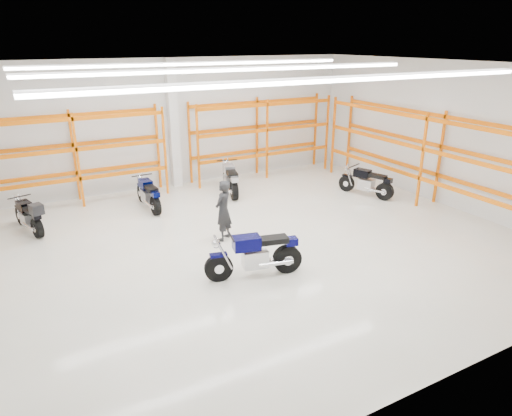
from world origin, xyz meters
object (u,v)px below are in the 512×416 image
motorcycle_back_b (149,195)px  structural_column (173,124)px  motorcycle_back_a (30,216)px  standing_man (223,211)px  motorcycle_main (258,255)px  motorcycle_back_c (230,180)px  motorcycle_back_d (368,183)px

motorcycle_back_b → structural_column: size_ratio=0.45×
motorcycle_back_a → structural_column: size_ratio=0.43×
structural_column → standing_man: bearing=-95.5°
standing_man → structural_column: (0.50, 5.24, 1.42)m
motorcycle_main → motorcycle_back_c: size_ratio=1.04×
motorcycle_main → motorcycle_back_d: (6.01, 3.15, -0.05)m
motorcycle_back_a → motorcycle_back_d: motorcycle_back_a is taller
motorcycle_back_d → structural_column: (-5.34, 4.30, 1.78)m
motorcycle_back_b → standing_man: (1.09, -3.28, 0.36)m
motorcycle_back_a → motorcycle_back_d: size_ratio=0.99×
motorcycle_back_b → structural_column: structural_column is taller
motorcycle_back_d → standing_man: standing_man is taller
motorcycle_back_a → motorcycle_back_c: size_ratio=0.90×
standing_man → structural_column: structural_column is taller
motorcycle_main → motorcycle_back_d: motorcycle_main is taller
motorcycle_back_c → standing_man: standing_man is taller
motorcycle_back_c → standing_man: (-1.82, -3.41, 0.32)m
standing_man → motorcycle_main: bearing=48.8°
motorcycle_back_b → motorcycle_back_c: motorcycle_back_c is taller
standing_man → motorcycle_back_d: bearing=152.1°
motorcycle_back_b → standing_man: standing_man is taller
motorcycle_back_b → motorcycle_back_c: (2.92, 0.13, 0.04)m
motorcycle_main → motorcycle_back_d: 6.79m
motorcycle_main → motorcycle_back_c: motorcycle_main is taller
motorcycle_back_a → motorcycle_back_c: (6.35, 0.42, 0.02)m
motorcycle_back_b → motorcycle_back_c: size_ratio=0.94×
motorcycle_back_b → motorcycle_back_d: motorcycle_back_d is taller
motorcycle_main → motorcycle_back_b: bearing=99.6°
motorcycle_back_b → motorcycle_back_c: bearing=2.6°
motorcycle_back_a → motorcycle_back_c: motorcycle_back_c is taller
motorcycle_back_d → standing_man: size_ratio=1.18×
motorcycle_back_d → motorcycle_back_b: bearing=161.4°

